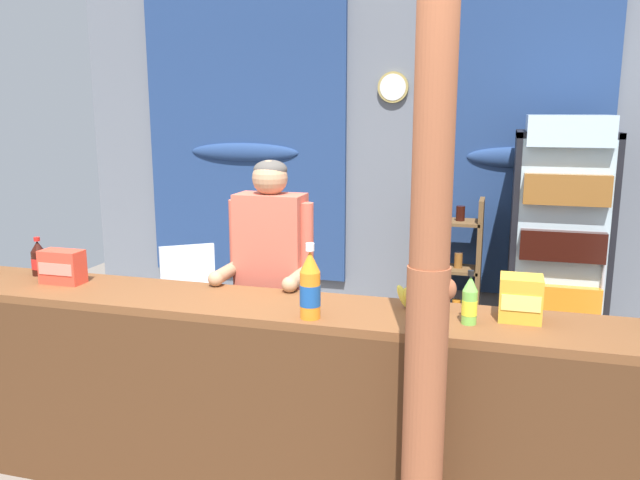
# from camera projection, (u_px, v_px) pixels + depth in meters

# --- Properties ---
(ground_plane) EXTENTS (7.49, 7.49, 0.00)m
(ground_plane) POSITION_uv_depth(u_px,v_px,m) (319.00, 422.00, 3.90)
(ground_plane) COLOR slate
(back_wall_curtained) EXTENTS (5.35, 0.22, 2.85)m
(back_wall_curtained) POSITION_uv_depth(u_px,v_px,m) (375.00, 161.00, 5.28)
(back_wall_curtained) COLOR slate
(back_wall_curtained) RESTS_ON ground
(stall_counter) EXTENTS (3.71, 0.48, 0.99)m
(stall_counter) POSITION_uv_depth(u_px,v_px,m) (254.00, 389.00, 2.97)
(stall_counter) COLOR brown
(stall_counter) RESTS_ON ground
(timber_post) EXTENTS (0.18, 0.16, 2.63)m
(timber_post) POSITION_uv_depth(u_px,v_px,m) (429.00, 281.00, 2.35)
(timber_post) COLOR #995133
(timber_post) RESTS_ON ground
(drink_fridge) EXTENTS (0.65, 0.72, 1.85)m
(drink_fridge) POSITION_uv_depth(u_px,v_px,m) (559.00, 236.00, 4.45)
(drink_fridge) COLOR black
(drink_fridge) RESTS_ON ground
(bottle_shelf_rack) EXTENTS (0.48, 0.28, 1.23)m
(bottle_shelf_rack) POSITION_uv_depth(u_px,v_px,m) (449.00, 273.00, 4.93)
(bottle_shelf_rack) COLOR brown
(bottle_shelf_rack) RESTS_ON ground
(plastic_lawn_chair) EXTENTS (0.61, 0.61, 0.86)m
(plastic_lawn_chair) POSITION_uv_depth(u_px,v_px,m) (191.00, 296.00, 4.84)
(plastic_lawn_chair) COLOR silver
(plastic_lawn_chair) RESTS_ON ground
(shopkeeper) EXTENTS (0.48, 0.42, 1.62)m
(shopkeeper) POSITION_uv_depth(u_px,v_px,m) (271.00, 271.00, 3.46)
(shopkeeper) COLOR #28282D
(shopkeeper) RESTS_ON ground
(soda_bottle_orange_soda) EXTENTS (0.09, 0.09, 0.33)m
(soda_bottle_orange_soda) POSITION_uv_depth(u_px,v_px,m) (310.00, 287.00, 2.74)
(soda_bottle_orange_soda) COLOR orange
(soda_bottle_orange_soda) RESTS_ON stall_counter
(soda_bottle_cola) EXTENTS (0.08, 0.08, 0.21)m
(soda_bottle_cola) POSITION_uv_depth(u_px,v_px,m) (39.00, 259.00, 3.47)
(soda_bottle_cola) COLOR black
(soda_bottle_cola) RESTS_ON stall_counter
(soda_bottle_lime_soda) EXTENTS (0.07, 0.07, 0.23)m
(soda_bottle_lime_soda) POSITION_uv_depth(u_px,v_px,m) (470.00, 301.00, 2.68)
(soda_bottle_lime_soda) COLOR #75C64C
(soda_bottle_lime_soda) RESTS_ON stall_counter
(snack_box_crackers) EXTENTS (0.22, 0.12, 0.18)m
(snack_box_crackers) POSITION_uv_depth(u_px,v_px,m) (62.00, 267.00, 3.31)
(snack_box_crackers) COLOR #E5422D
(snack_box_crackers) RESTS_ON stall_counter
(snack_box_choco_powder) EXTENTS (0.18, 0.16, 0.19)m
(snack_box_choco_powder) POSITION_uv_depth(u_px,v_px,m) (521.00, 298.00, 2.73)
(snack_box_choco_powder) COLOR gold
(snack_box_choco_powder) RESTS_ON stall_counter
(banana_bunch) EXTENTS (0.27, 0.07, 0.16)m
(banana_bunch) POSITION_uv_depth(u_px,v_px,m) (423.00, 298.00, 2.87)
(banana_bunch) COLOR #DBCC42
(banana_bunch) RESTS_ON stall_counter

